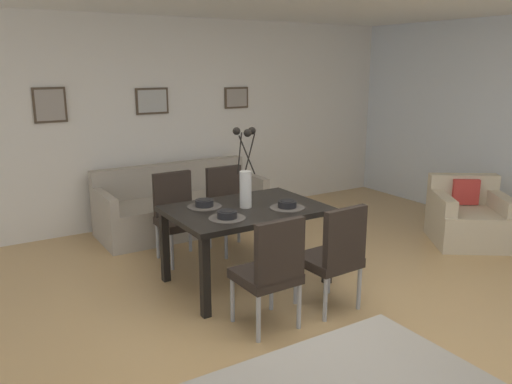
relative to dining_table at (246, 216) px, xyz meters
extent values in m
plane|color=tan|center=(0.09, -0.90, -0.65)|extent=(9.00, 9.00, 0.00)
cube|color=white|center=(0.09, 2.35, 0.65)|extent=(9.00, 0.10, 2.60)
cube|color=black|center=(0.00, 0.00, 0.06)|extent=(1.40, 0.98, 0.05)
cube|color=black|center=(0.64, 0.43, -0.31)|extent=(0.07, 0.07, 0.69)
cube|color=black|center=(-0.64, 0.43, -0.31)|extent=(0.07, 0.07, 0.69)
cube|color=black|center=(0.64, -0.43, -0.31)|extent=(0.07, 0.07, 0.69)
cube|color=black|center=(-0.64, -0.43, -0.31)|extent=(0.07, 0.07, 0.69)
cube|color=black|center=(-0.30, -0.80, -0.23)|extent=(0.45, 0.45, 0.08)
cube|color=black|center=(-0.30, -0.99, 0.03)|extent=(0.42, 0.07, 0.48)
cylinder|color=#9EA0A5|center=(-0.11, -0.61, -0.46)|extent=(0.04, 0.04, 0.38)
cylinder|color=#9EA0A5|center=(-0.49, -0.62, -0.46)|extent=(0.04, 0.04, 0.38)
cylinder|color=#9EA0A5|center=(-0.11, -0.99, -0.46)|extent=(0.04, 0.04, 0.38)
cylinder|color=#9EA0A5|center=(-0.49, -1.00, -0.46)|extent=(0.04, 0.04, 0.38)
cube|color=black|center=(-0.29, 0.84, -0.23)|extent=(0.44, 0.44, 0.08)
cube|color=black|center=(-0.29, 1.03, 0.03)|extent=(0.42, 0.06, 0.48)
cylinder|color=#9EA0A5|center=(-0.48, 0.65, -0.46)|extent=(0.04, 0.04, 0.38)
cylinder|color=#9EA0A5|center=(-0.10, 0.65, -0.46)|extent=(0.04, 0.04, 0.38)
cylinder|color=#9EA0A5|center=(-0.48, 1.03, -0.46)|extent=(0.04, 0.04, 0.38)
cylinder|color=#9EA0A5|center=(-0.10, 1.03, -0.46)|extent=(0.04, 0.04, 0.38)
cube|color=black|center=(0.32, -0.81, -0.23)|extent=(0.46, 0.46, 0.08)
cube|color=black|center=(0.33, -1.00, 0.03)|extent=(0.42, 0.08, 0.48)
cylinder|color=#9EA0A5|center=(0.51, -0.61, -0.46)|extent=(0.04, 0.04, 0.38)
cylinder|color=#9EA0A5|center=(0.13, -0.63, -0.46)|extent=(0.04, 0.04, 0.38)
cylinder|color=#9EA0A5|center=(0.52, -0.99, -0.46)|extent=(0.04, 0.04, 0.38)
cylinder|color=#9EA0A5|center=(0.14, -1.01, -0.46)|extent=(0.04, 0.04, 0.38)
cube|color=black|center=(0.32, 0.82, -0.23)|extent=(0.44, 0.44, 0.08)
cube|color=black|center=(0.32, 1.01, 0.03)|extent=(0.42, 0.06, 0.48)
cylinder|color=#9EA0A5|center=(0.13, 0.63, -0.46)|extent=(0.04, 0.04, 0.38)
cylinder|color=#9EA0A5|center=(0.51, 0.63, -0.46)|extent=(0.04, 0.04, 0.38)
cylinder|color=#9EA0A5|center=(0.13, 1.01, -0.46)|extent=(0.04, 0.04, 0.38)
cylinder|color=#9EA0A5|center=(0.51, 1.01, -0.46)|extent=(0.04, 0.04, 0.38)
cylinder|color=silver|center=(0.00, 0.00, 0.26)|extent=(0.11, 0.11, 0.34)
cylinder|color=black|center=(0.06, 0.02, 0.59)|extent=(0.05, 0.12, 0.37)
sphere|color=black|center=(0.09, 0.03, 0.79)|extent=(0.07, 0.07, 0.07)
cylinder|color=black|center=(-0.03, 0.05, 0.59)|extent=(0.08, 0.05, 0.38)
sphere|color=black|center=(-0.05, 0.08, 0.79)|extent=(0.07, 0.07, 0.07)
cylinder|color=black|center=(-0.02, -0.06, 0.59)|extent=(0.15, 0.06, 0.36)
sphere|color=black|center=(-0.03, -0.09, 0.79)|extent=(0.07, 0.07, 0.07)
cylinder|color=#4C4742|center=(-0.32, -0.22, 0.09)|extent=(0.32, 0.32, 0.01)
cylinder|color=black|center=(-0.32, -0.22, 0.12)|extent=(0.17, 0.17, 0.06)
cylinder|color=black|center=(-0.32, -0.22, 0.14)|extent=(0.13, 0.13, 0.04)
cylinder|color=#4C4742|center=(-0.32, 0.22, 0.09)|extent=(0.32, 0.32, 0.01)
cylinder|color=black|center=(-0.32, 0.22, 0.12)|extent=(0.17, 0.17, 0.06)
cylinder|color=black|center=(-0.32, 0.22, 0.14)|extent=(0.13, 0.13, 0.04)
cylinder|color=#4C4742|center=(0.32, -0.22, 0.09)|extent=(0.32, 0.32, 0.01)
cylinder|color=black|center=(0.32, -0.22, 0.12)|extent=(0.17, 0.17, 0.06)
cylinder|color=black|center=(0.32, -0.22, 0.14)|extent=(0.13, 0.13, 0.04)
cube|color=#A89E8E|center=(0.13, 1.75, -0.44)|extent=(2.03, 0.84, 0.42)
cube|color=#A89E8E|center=(0.13, 2.09, -0.04)|extent=(2.03, 0.16, 0.38)
cube|color=#A89E8E|center=(1.09, 1.75, -0.13)|extent=(0.10, 0.84, 0.20)
cube|color=#A89E8E|center=(-0.83, 1.75, -0.13)|extent=(0.10, 0.84, 0.20)
cube|color=beige|center=(2.75, -0.42, -0.45)|extent=(1.11, 1.11, 0.40)
cube|color=beige|center=(2.94, -0.16, -0.08)|extent=(0.75, 0.59, 0.35)
cube|color=beige|center=(3.01, -0.63, -0.16)|extent=(0.51, 0.64, 0.18)
cube|color=beige|center=(2.47, -0.25, -0.16)|extent=(0.51, 0.64, 0.18)
cube|color=#C63833|center=(2.88, -0.24, -0.09)|extent=(0.29, 0.24, 0.30)
cube|color=#473828|center=(-1.21, 2.28, 0.92)|extent=(0.36, 0.02, 0.40)
cube|color=#9E9389|center=(-1.21, 2.27, 0.92)|extent=(0.31, 0.01, 0.35)
cube|color=#473828|center=(0.00, 2.28, 0.92)|extent=(0.42, 0.02, 0.33)
cube|color=#B2B2AD|center=(0.00, 2.27, 0.92)|extent=(0.37, 0.01, 0.28)
cube|color=#473828|center=(1.21, 2.28, 0.92)|extent=(0.36, 0.02, 0.29)
cube|color=#9E9389|center=(1.21, 2.27, 0.92)|extent=(0.31, 0.01, 0.24)
camera|label=1|loc=(-2.34, -3.94, 1.38)|focal=36.12mm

